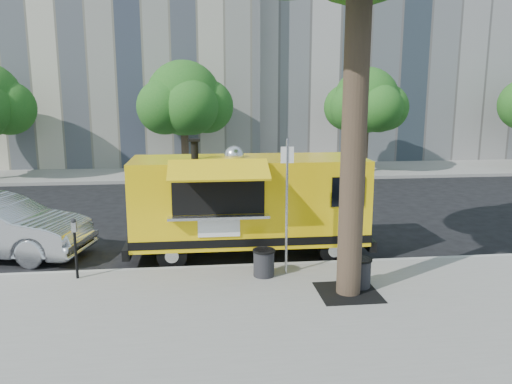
{
  "coord_description": "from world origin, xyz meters",
  "views": [
    {
      "loc": [
        -0.32,
        -11.97,
        4.1
      ],
      "look_at": [
        1.06,
        0.0,
        1.7
      ],
      "focal_mm": 35.0,
      "sensor_mm": 36.0,
      "label": 1
    }
  ],
  "objects_px": {
    "sign_post": "(287,199)",
    "far_tree_b": "(184,98)",
    "trash_bin_right": "(264,262)",
    "parking_meter": "(75,241)",
    "far_tree_c": "(366,101)",
    "food_truck": "(248,202)",
    "trash_bin_left": "(359,272)"
  },
  "relations": [
    {
      "from": "parking_meter",
      "to": "trash_bin_right",
      "type": "bearing_deg",
      "value": -4.44
    },
    {
      "from": "far_tree_b",
      "to": "trash_bin_right",
      "type": "distance_m",
      "value": 14.89
    },
    {
      "from": "far_tree_b",
      "to": "trash_bin_left",
      "type": "distance_m",
      "value": 16.07
    },
    {
      "from": "far_tree_c",
      "to": "parking_meter",
      "type": "xyz_separation_m",
      "value": [
        -11.0,
        -13.75,
        -2.74
      ]
    },
    {
      "from": "sign_post",
      "to": "trash_bin_left",
      "type": "relative_size",
      "value": 4.84
    },
    {
      "from": "food_truck",
      "to": "trash_bin_left",
      "type": "relative_size",
      "value": 9.83
    },
    {
      "from": "far_tree_c",
      "to": "trash_bin_right",
      "type": "distance_m",
      "value": 16.03
    },
    {
      "from": "sign_post",
      "to": "trash_bin_right",
      "type": "xyz_separation_m",
      "value": [
        -0.51,
        -0.11,
        -1.38
      ]
    },
    {
      "from": "sign_post",
      "to": "food_truck",
      "type": "relative_size",
      "value": 0.49
    },
    {
      "from": "trash_bin_right",
      "to": "trash_bin_left",
      "type": "bearing_deg",
      "value": -24.84
    },
    {
      "from": "far_tree_b",
      "to": "parking_meter",
      "type": "bearing_deg",
      "value": -98.1
    },
    {
      "from": "sign_post",
      "to": "trash_bin_right",
      "type": "bearing_deg",
      "value": -167.49
    },
    {
      "from": "far_tree_c",
      "to": "sign_post",
      "type": "xyz_separation_m",
      "value": [
        -6.45,
        -13.95,
        -1.87
      ]
    },
    {
      "from": "trash_bin_left",
      "to": "trash_bin_right",
      "type": "bearing_deg",
      "value": 155.16
    },
    {
      "from": "sign_post",
      "to": "far_tree_b",
      "type": "bearing_deg",
      "value": 100.15
    },
    {
      "from": "far_tree_b",
      "to": "parking_meter",
      "type": "distance_m",
      "value": 14.48
    },
    {
      "from": "far_tree_b",
      "to": "food_truck",
      "type": "xyz_separation_m",
      "value": [
        1.87,
        -12.53,
        -2.43
      ]
    },
    {
      "from": "parking_meter",
      "to": "far_tree_b",
      "type": "bearing_deg",
      "value": 81.9
    },
    {
      "from": "far_tree_b",
      "to": "parking_meter",
      "type": "xyz_separation_m",
      "value": [
        -2.0,
        -14.05,
        -2.85
      ]
    },
    {
      "from": "far_tree_c",
      "to": "trash_bin_right",
      "type": "relative_size",
      "value": 8.73
    },
    {
      "from": "food_truck",
      "to": "far_tree_c",
      "type": "bearing_deg",
      "value": 59.98
    },
    {
      "from": "far_tree_c",
      "to": "food_truck",
      "type": "xyz_separation_m",
      "value": [
        -7.13,
        -12.23,
        -2.31
      ]
    },
    {
      "from": "trash_bin_left",
      "to": "food_truck",
      "type": "bearing_deg",
      "value": 126.99
    },
    {
      "from": "parking_meter",
      "to": "trash_bin_right",
      "type": "relative_size",
      "value": 2.24
    },
    {
      "from": "far_tree_b",
      "to": "food_truck",
      "type": "height_order",
      "value": "far_tree_b"
    },
    {
      "from": "sign_post",
      "to": "food_truck",
      "type": "height_order",
      "value": "sign_post"
    },
    {
      "from": "far_tree_b",
      "to": "far_tree_c",
      "type": "height_order",
      "value": "far_tree_b"
    },
    {
      "from": "far_tree_c",
      "to": "trash_bin_left",
      "type": "relative_size",
      "value": 8.4
    },
    {
      "from": "far_tree_b",
      "to": "sign_post",
      "type": "relative_size",
      "value": 1.83
    },
    {
      "from": "trash_bin_left",
      "to": "far_tree_c",
      "type": "bearing_deg",
      "value": 71.16
    },
    {
      "from": "sign_post",
      "to": "trash_bin_right",
      "type": "relative_size",
      "value": 5.03
    },
    {
      "from": "food_truck",
      "to": "trash_bin_right",
      "type": "relative_size",
      "value": 10.22
    }
  ]
}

